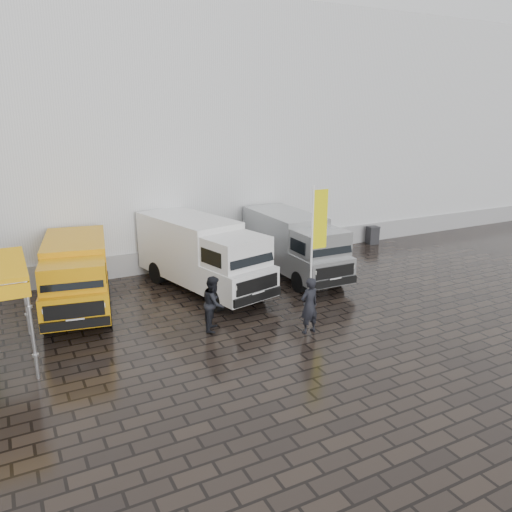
# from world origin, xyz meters

# --- Properties ---
(ground) EXTENTS (120.00, 120.00, 0.00)m
(ground) POSITION_xyz_m (0.00, 0.00, 0.00)
(ground) COLOR black
(ground) RESTS_ON ground
(exhibition_hall) EXTENTS (44.00, 16.00, 12.00)m
(exhibition_hall) POSITION_xyz_m (2.00, 16.00, 6.00)
(exhibition_hall) COLOR silver
(exhibition_hall) RESTS_ON ground
(hall_plinth) EXTENTS (44.00, 0.15, 1.00)m
(hall_plinth) POSITION_xyz_m (2.00, 7.95, 0.50)
(hall_plinth) COLOR gray
(hall_plinth) RESTS_ON ground
(van_yellow) EXTENTS (3.06, 5.83, 2.56)m
(van_yellow) POSITION_xyz_m (-7.26, 4.75, 1.28)
(van_yellow) COLOR orange
(van_yellow) RESTS_ON ground
(van_white) EXTENTS (3.72, 7.02, 2.90)m
(van_white) POSITION_xyz_m (-2.40, 4.70, 1.45)
(van_white) COLOR silver
(van_white) RESTS_ON ground
(van_silver) EXTENTS (2.16, 6.25, 2.69)m
(van_silver) POSITION_xyz_m (1.92, 4.70, 1.35)
(van_silver) COLOR #A1A4A6
(van_silver) RESTS_ON ground
(flagpole) EXTENTS (0.88, 0.50, 4.55)m
(flagpole) POSITION_xyz_m (0.76, 1.32, 2.51)
(flagpole) COLOR black
(flagpole) RESTS_ON ground
(wheelie_bin) EXTENTS (0.68, 0.68, 0.97)m
(wheelie_bin) POSITION_xyz_m (8.68, 7.42, 0.49)
(wheelie_bin) COLOR black
(wheelie_bin) RESTS_ON ground
(person_front) EXTENTS (0.75, 0.55, 1.91)m
(person_front) POSITION_xyz_m (-0.82, -0.72, 0.96)
(person_front) COLOR black
(person_front) RESTS_ON ground
(person_tent) EXTENTS (1.08, 1.14, 1.86)m
(person_tent) POSITION_xyz_m (-3.49, 0.95, 0.93)
(person_tent) COLOR black
(person_tent) RESTS_ON ground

